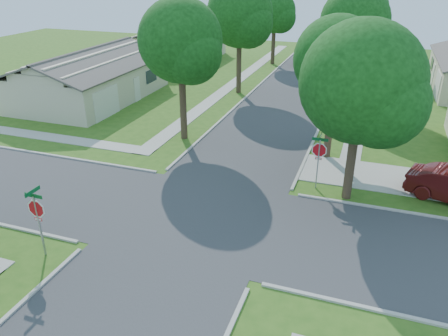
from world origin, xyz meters
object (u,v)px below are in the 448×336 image
at_px(tree_w_far, 275,14).
at_px(car_curb_west, 306,56).
at_px(tree_w_mid, 240,17).
at_px(house_nw_far, 176,48).
at_px(house_nw_near, 91,81).
at_px(tree_ne_corner, 362,88).
at_px(stop_sign_ne, 319,152).
at_px(tree_e_mid, 355,25).
at_px(car_curb_east, 332,83).
at_px(tree_w_near, 181,45).
at_px(tree_e_far, 364,12).
at_px(stop_sign_sw, 37,211).
at_px(tree_e_near, 337,63).

xyz_separation_m(tree_w_far, car_curb_west, (3.45, 1.84, -4.75)).
height_order(tree_w_mid, house_nw_far, tree_w_mid).
height_order(house_nw_near, car_curb_west, house_nw_near).
height_order(tree_w_mid, tree_w_far, tree_w_mid).
bearing_deg(tree_ne_corner, stop_sign_ne, 163.45).
bearing_deg(car_curb_west, house_nw_far, 15.59).
xyz_separation_m(stop_sign_ne, tree_e_mid, (0.06, 16.31, 4.22)).
relative_size(house_nw_near, car_curb_east, 3.21).
distance_m(house_nw_far, car_curb_west, 15.30).
distance_m(tree_e_mid, tree_w_near, 15.25).
height_order(tree_e_mid, tree_w_near, tree_e_mid).
height_order(tree_e_far, tree_w_far, tree_e_far).
bearing_deg(tree_w_mid, house_nw_far, 135.93).
bearing_deg(car_curb_west, tree_w_near, 83.70).
distance_m(tree_e_far, tree_w_near, 26.71).
bearing_deg(tree_w_mid, stop_sign_sw, -90.13).
bearing_deg(house_nw_far, tree_w_near, -63.73).
relative_size(tree_w_far, house_nw_near, 0.59).
bearing_deg(tree_ne_corner, tree_e_mid, 95.45).
bearing_deg(car_curb_west, car_curb_east, 112.00).
relative_size(tree_e_far, car_curb_west, 1.67).
bearing_deg(stop_sign_ne, stop_sign_sw, -135.00).
height_order(tree_e_far, car_curb_west, tree_e_far).
xyz_separation_m(stop_sign_sw, car_curb_east, (7.90, 29.07, -1.31)).
height_order(stop_sign_ne, tree_e_near, tree_e_near).
relative_size(tree_ne_corner, house_nw_near, 0.64).
bearing_deg(stop_sign_sw, tree_e_mid, 69.80).
distance_m(tree_e_near, house_nw_near, 21.98).
distance_m(stop_sign_ne, tree_e_far, 29.57).
relative_size(stop_sign_ne, tree_w_far, 0.37).
bearing_deg(tree_e_near, stop_sign_ne, -90.68).
relative_size(house_nw_far, car_curb_east, 3.21).
relative_size(stop_sign_ne, car_curb_east, 0.70).
xyz_separation_m(tree_w_far, car_curb_east, (7.85, -9.64, -4.78)).
bearing_deg(tree_w_far, tree_w_mid, -89.95).
bearing_deg(house_nw_far, tree_ne_corner, -51.19).
bearing_deg(tree_w_far, car_curb_west, 28.02).
bearing_deg(house_nw_far, car_curb_east, -21.68).
height_order(house_nw_far, car_curb_east, house_nw_far).
height_order(tree_e_near, house_nw_far, tree_e_near).
bearing_deg(tree_ne_corner, tree_e_far, 93.09).
distance_m(tree_e_far, car_curb_east, 11.09).
xyz_separation_m(stop_sign_ne, house_nw_near, (-20.69, 10.30, -0.51)).
bearing_deg(tree_w_near, tree_e_near, -0.00).
bearing_deg(tree_w_mid, tree_e_near, -51.95).
xyz_separation_m(stop_sign_sw, tree_e_near, (9.45, 13.71, 3.61)).
xyz_separation_m(tree_w_near, house_nw_near, (-11.35, 5.99, -4.60)).
distance_m(stop_sign_sw, house_nw_far, 38.40).
bearing_deg(car_curb_east, tree_w_far, 130.35).
bearing_deg(stop_sign_sw, tree_w_mid, 89.87).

